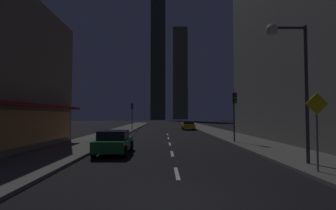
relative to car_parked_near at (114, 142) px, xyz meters
The scene contains 14 objects.
ground_plane 23.87m from the car_parked_near, 81.32° to the left, with size 78.00×136.00×0.10m, color black.
sidewalk_right 25.86m from the car_parked_near, 65.80° to the left, with size 4.00×76.00×0.15m, color #605E59.
sidewalk_left 23.84m from the car_parked_near, 98.20° to the left, with size 4.00×76.00×0.15m, color #605E59.
lane_marking_center 4.49m from the car_parked_near, 35.66° to the left, with size 0.16×28.20×0.01m.
building_apartment_right 21.74m from the car_parked_near, 22.73° to the left, with size 11.00×20.00×20.18m, color slate.
skyscraper_distant_tall 119.54m from the car_parked_near, 89.77° to the left, with size 7.68×7.53×67.94m, color #3A372B.
skyscraper_distant_mid 138.78m from the car_parked_near, 84.31° to the left, with size 9.00×6.05×56.30m, color #4F4B3B.
car_parked_near is the anchor object (origin of this frame).
car_parked_far 26.30m from the car_parked_near, 74.11° to the left, with size 1.98×4.24×1.45m.
fire_hydrant_far_left 11.11m from the car_parked_near, 101.95° to the left, with size 0.42×0.30×0.65m.
traffic_light_near_right 10.86m from the car_parked_near, 30.70° to the left, with size 0.32×0.48×4.20m.
traffic_light_far_left 24.29m from the car_parked_near, 94.51° to the left, with size 0.32×0.48×4.20m.
street_lamp_right 10.74m from the car_parked_near, 23.94° to the right, with size 1.96×0.56×6.58m.
pedestrian_crossing_sign 10.88m from the car_parked_near, 31.65° to the right, with size 0.91×0.08×3.15m.
Camera 1 is at (-0.57, -7.06, 2.38)m, focal length 26.49 mm.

